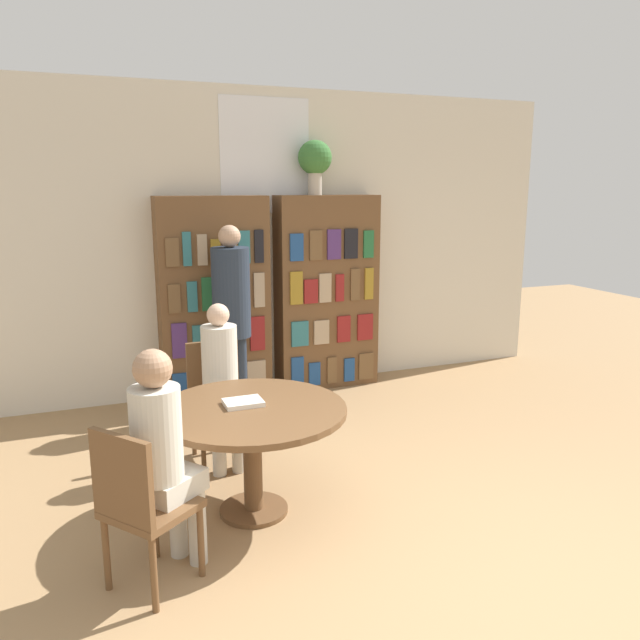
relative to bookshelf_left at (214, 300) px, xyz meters
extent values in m
plane|color=#9E7A51|center=(0.59, -3.54, -0.98)|extent=(16.00, 16.00, 0.00)
cube|color=beige|center=(0.59, 0.19, 0.52)|extent=(6.40, 0.06, 3.00)
cube|color=white|center=(0.59, 0.16, 1.37)|extent=(0.90, 0.01, 1.10)
cube|color=brown|center=(0.00, 0.00, 0.00)|extent=(1.05, 0.32, 1.97)
cube|color=navy|center=(-0.36, -0.17, -0.78)|extent=(0.21, 0.02, 0.28)
cube|color=black|center=(-0.12, -0.17, -0.79)|extent=(0.21, 0.02, 0.27)
cube|color=#2D707A|center=(0.11, -0.17, -0.80)|extent=(0.16, 0.02, 0.25)
cube|color=tan|center=(0.36, -0.17, -0.76)|extent=(0.19, 0.02, 0.32)
cube|color=#4C2D6B|center=(-0.37, -0.17, -0.33)|extent=(0.14, 0.02, 0.33)
cube|color=#2D707A|center=(-0.19, -0.17, -0.35)|extent=(0.12, 0.02, 0.30)
cube|color=tan|center=(0.00, -0.17, -0.34)|extent=(0.15, 0.02, 0.30)
cube|color=#4C2D6B|center=(0.20, -0.17, -0.33)|extent=(0.12, 0.02, 0.32)
cube|color=maroon|center=(0.38, -0.17, -0.33)|extent=(0.15, 0.02, 0.34)
cube|color=brown|center=(-0.40, -0.17, 0.07)|extent=(0.11, 0.02, 0.27)
cube|color=#2D707A|center=(-0.24, -0.17, 0.08)|extent=(0.09, 0.02, 0.28)
cube|color=#236638|center=(-0.09, -0.17, 0.09)|extent=(0.12, 0.02, 0.32)
cube|color=tan|center=(0.08, -0.17, 0.08)|extent=(0.12, 0.02, 0.30)
cube|color=brown|center=(0.24, -0.17, 0.08)|extent=(0.13, 0.02, 0.28)
cube|color=tan|center=(0.40, -0.17, 0.10)|extent=(0.10, 0.02, 0.33)
cube|color=brown|center=(-0.40, -0.17, 0.49)|extent=(0.12, 0.02, 0.26)
cube|color=#2D707A|center=(-0.27, -0.17, 0.52)|extent=(0.08, 0.02, 0.31)
cube|color=tan|center=(-0.13, -0.17, 0.51)|extent=(0.09, 0.02, 0.28)
cube|color=olive|center=(-0.01, -0.17, 0.48)|extent=(0.09, 0.02, 0.24)
cube|color=olive|center=(0.14, -0.17, 0.53)|extent=(0.12, 0.02, 0.34)
cube|color=#2D707A|center=(0.27, -0.17, 0.52)|extent=(0.11, 0.02, 0.31)
cube|color=black|center=(0.41, -0.17, 0.52)|extent=(0.09, 0.02, 0.31)
cube|color=brown|center=(1.17, 0.00, 0.00)|extent=(1.05, 0.32, 1.97)
cube|color=navy|center=(0.79, -0.17, -0.76)|extent=(0.13, 0.02, 0.32)
cube|color=navy|center=(0.97, -0.17, -0.80)|extent=(0.12, 0.02, 0.24)
cube|color=brown|center=(1.16, -0.17, -0.78)|extent=(0.10, 0.02, 0.28)
cube|color=navy|center=(1.36, -0.17, -0.80)|extent=(0.11, 0.02, 0.25)
cube|color=brown|center=(1.55, -0.17, -0.78)|extent=(0.17, 0.02, 0.28)
cube|color=#2D707A|center=(0.82, -0.17, -0.37)|extent=(0.18, 0.02, 0.25)
cube|color=tan|center=(1.05, -0.17, -0.37)|extent=(0.16, 0.02, 0.25)
cube|color=maroon|center=(1.29, -0.17, -0.36)|extent=(0.14, 0.02, 0.27)
cube|color=maroon|center=(1.54, -0.17, -0.36)|extent=(0.17, 0.02, 0.27)
cube|color=olive|center=(0.78, -0.17, 0.10)|extent=(0.13, 0.02, 0.33)
cube|color=maroon|center=(0.93, -0.17, 0.06)|extent=(0.14, 0.02, 0.24)
cube|color=tan|center=(1.09, -0.17, 0.08)|extent=(0.13, 0.02, 0.29)
cube|color=maroon|center=(1.25, -0.17, 0.07)|extent=(0.09, 0.02, 0.28)
cube|color=brown|center=(1.42, -0.17, 0.10)|extent=(0.10, 0.02, 0.32)
cube|color=olive|center=(1.57, -0.17, 0.10)|extent=(0.09, 0.02, 0.32)
cube|color=navy|center=(0.79, -0.17, 0.50)|extent=(0.13, 0.02, 0.27)
cube|color=brown|center=(0.99, -0.17, 0.51)|extent=(0.13, 0.02, 0.29)
cube|color=#4C2D6B|center=(1.18, -0.17, 0.51)|extent=(0.14, 0.02, 0.30)
cube|color=black|center=(1.37, -0.17, 0.51)|extent=(0.14, 0.02, 0.30)
cube|color=#236638|center=(1.56, -0.17, 0.50)|extent=(0.11, 0.02, 0.28)
cylinder|color=#B7AD9E|center=(1.04, 0.00, 1.10)|extent=(0.14, 0.14, 0.23)
sphere|color=#387033|center=(1.04, 0.00, 1.35)|extent=(0.34, 0.34, 0.34)
cylinder|color=brown|center=(-0.26, -2.29, -0.97)|extent=(0.44, 0.44, 0.03)
cylinder|color=brown|center=(-0.26, -2.29, -0.63)|extent=(0.12, 0.12, 0.64)
cylinder|color=brown|center=(-0.26, -2.29, -0.29)|extent=(1.19, 1.19, 0.04)
cube|color=brown|center=(-0.94, -2.82, -0.55)|extent=(0.56, 0.56, 0.04)
cube|color=brown|center=(-1.09, -2.93, -0.31)|extent=(0.27, 0.34, 0.45)
cylinder|color=brown|center=(-0.91, -2.58, -0.78)|extent=(0.04, 0.04, 0.41)
cylinder|color=brown|center=(-0.71, -2.85, -0.78)|extent=(0.04, 0.04, 0.41)
cylinder|color=brown|center=(-1.18, -2.78, -0.78)|extent=(0.04, 0.04, 0.41)
cylinder|color=brown|center=(-0.98, -3.05, -0.78)|extent=(0.04, 0.04, 0.41)
cube|color=brown|center=(-0.29, -1.44, -0.55)|extent=(0.41, 0.41, 0.04)
cube|color=brown|center=(-0.29, -1.26, -0.31)|extent=(0.40, 0.05, 0.45)
cylinder|color=brown|center=(-0.11, -1.60, -0.78)|extent=(0.04, 0.04, 0.41)
cylinder|color=brown|center=(-0.45, -1.61, -0.78)|extent=(0.04, 0.04, 0.41)
cylinder|color=brown|center=(-0.12, -1.26, -0.78)|extent=(0.04, 0.04, 0.41)
cylinder|color=brown|center=(-0.46, -1.27, -0.78)|extent=(0.04, 0.04, 0.41)
cube|color=beige|center=(-0.28, -1.58, -0.47)|extent=(0.27, 0.33, 0.12)
cylinder|color=beige|center=(-0.28, -1.50, -0.16)|extent=(0.26, 0.26, 0.50)
sphere|color=#DBB293|center=(-0.28, -1.50, 0.17)|extent=(0.16, 0.16, 0.16)
cylinder|color=beige|center=(-0.21, -1.69, -0.76)|extent=(0.10, 0.10, 0.45)
cylinder|color=beige|center=(-0.35, -1.69, -0.76)|extent=(0.10, 0.10, 0.45)
cube|color=beige|center=(-0.83, -2.73, -0.47)|extent=(0.41, 0.40, 0.12)
cylinder|color=beige|center=(-0.90, -2.78, -0.16)|extent=(0.26, 0.26, 0.50)
sphere|color=#A37A5B|center=(-0.90, -2.78, 0.19)|extent=(0.20, 0.20, 0.20)
cylinder|color=beige|center=(-0.79, -2.60, -0.76)|extent=(0.10, 0.10, 0.45)
cylinder|color=beige|center=(-0.70, -2.72, -0.76)|extent=(0.10, 0.10, 0.45)
cylinder|color=#232D3D|center=(-0.03, -0.51, -0.61)|extent=(0.10, 0.10, 0.74)
cylinder|color=#232D3D|center=(0.13, -0.51, -0.61)|extent=(0.10, 0.10, 0.74)
cylinder|color=#232D3D|center=(0.05, -0.51, 0.15)|extent=(0.34, 0.34, 0.80)
sphere|color=tan|center=(0.05, -0.51, 0.65)|extent=(0.20, 0.20, 0.20)
cylinder|color=#232D3D|center=(0.15, -0.22, 0.35)|extent=(0.07, 0.30, 0.07)
cube|color=silver|center=(-0.30, -2.23, -0.25)|extent=(0.24, 0.18, 0.03)
camera|label=1|loc=(-1.21, -5.88, 1.08)|focal=35.00mm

